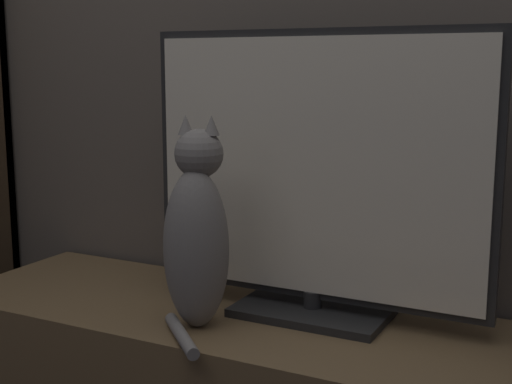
{
  "coord_description": "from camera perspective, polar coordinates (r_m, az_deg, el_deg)",
  "views": [
    {
      "loc": [
        0.81,
        -0.54,
        1.02
      ],
      "look_at": [
        0.06,
        0.9,
        0.73
      ],
      "focal_mm": 50.0,
      "sensor_mm": 36.0,
      "label": 1
    }
  ],
  "objects": [
    {
      "name": "tv",
      "position": [
        1.69,
        4.72,
        1.01
      ],
      "size": [
        0.85,
        0.22,
        0.69
      ],
      "color": "black",
      "rests_on": "tv_stand"
    },
    {
      "name": "cat",
      "position": [
        1.64,
        -4.75,
        -3.53
      ],
      "size": [
        0.2,
        0.28,
        0.49
      ],
      "rotation": [
        0.0,
        0.0,
        0.2
      ],
      "color": "gray",
      "rests_on": "tv_stand"
    }
  ]
}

